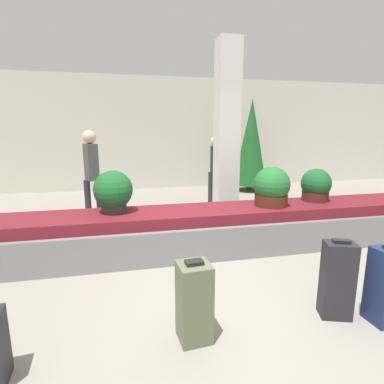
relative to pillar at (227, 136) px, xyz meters
name	(u,v)px	position (x,y,z in m)	size (l,w,h in m)	color
ground_plane	(221,302)	(-0.88, -2.49, -1.60)	(18.00, 18.00, 0.00)	gray
back_wall	(156,134)	(-0.88, 3.79, 0.00)	(18.00, 0.06, 3.20)	beige
carousel	(192,231)	(-0.88, -1.14, -1.31)	(7.73, 0.92, 0.61)	gray
pillar	(227,136)	(0.00, 0.00, 0.00)	(0.38, 0.38, 3.20)	silver
suitcase_1	(194,302)	(-1.26, -2.96, -1.27)	(0.27, 0.28, 0.69)	#5B6647
suitcase_2	(337,280)	(0.08, -2.93, -1.24)	(0.31, 0.27, 0.74)	#232328
potted_plant_0	(316,186)	(1.13, -1.02, -0.76)	(0.46, 0.46, 0.51)	#4C2319
potted_plant_1	(113,192)	(-1.93, -1.04, -0.71)	(0.52, 0.52, 0.57)	#2D2D2D
potted_plant_2	(272,188)	(0.31, -1.16, -0.73)	(0.52, 0.52, 0.57)	#4C2319
traveler_0	(215,164)	(0.26, 1.56, -0.68)	(0.31, 0.34, 1.56)	#282833
traveler_1	(92,169)	(-2.36, 0.51, -0.58)	(0.31, 0.36, 1.70)	#282833
decorated_tree	(251,143)	(1.69, 2.82, -0.24)	(0.94, 0.94, 2.55)	#4C331E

